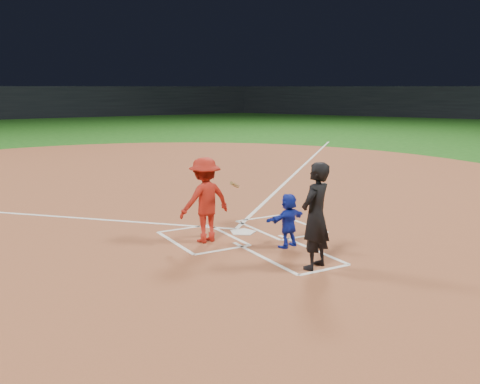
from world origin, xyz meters
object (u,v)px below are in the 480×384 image
umpire (315,216)px  batter_at_plate (205,200)px  catcher (288,220)px  home_plate (243,232)px

umpire → batter_at_plate: umpire is taller
catcher → umpire: umpire is taller
catcher → batter_at_plate: 1.72m
catcher → batter_at_plate: (-1.24, 1.15, 0.33)m
home_plate → batter_at_plate: bearing=11.5°
home_plate → catcher: catcher is taller
home_plate → batter_at_plate: size_ratio=0.35×
umpire → home_plate: bearing=-114.9°
batter_at_plate → home_plate: bearing=11.5°
umpire → catcher: bearing=-127.6°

